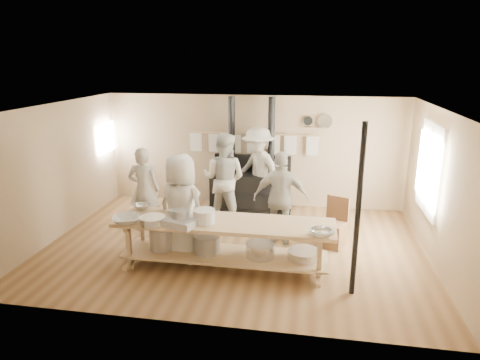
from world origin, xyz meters
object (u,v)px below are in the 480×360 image
object	(u,v)px
prep_table	(224,240)
cook_far_left	(144,190)
stove	(250,187)
cook_right	(281,198)
roasting_pan	(179,223)
cook_center	(181,209)
cook_by_window	(258,170)
cook_left	(224,179)
chair	(333,232)

from	to	relation	value
prep_table	cook_far_left	distance (m)	2.39
stove	cook_right	world-z (taller)	stove
cook_right	roasting_pan	bearing A→B (deg)	45.38
cook_center	cook_right	distance (m)	1.91
cook_by_window	cook_center	bearing A→B (deg)	-72.44
stove	prep_table	size ratio (longest dim) A/B	0.72
stove	cook_by_window	xyz separation A→B (m)	(0.19, -0.17, 0.46)
cook_right	cook_center	bearing A→B (deg)	31.13
cook_far_left	cook_by_window	xyz separation A→B (m)	(2.12, 1.48, 0.11)
cook_left	roasting_pan	bearing A→B (deg)	95.82
cook_far_left	cook_by_window	size ratio (longest dim) A/B	0.88
prep_table	cook_far_left	xyz separation A→B (m)	(-1.92, 1.37, 0.35)
prep_table	cook_far_left	world-z (taller)	cook_far_left
prep_table	stove	bearing A→B (deg)	89.96
cook_by_window	chair	size ratio (longest dim) A/B	2.12
prep_table	cook_center	bearing A→B (deg)	165.00
cook_center	cook_far_left	bearing A→B (deg)	-25.71
cook_far_left	roasting_pan	xyz separation A→B (m)	(1.28, -1.70, 0.04)
cook_by_window	chair	distance (m)	2.40
cook_left	chair	bearing A→B (deg)	171.21
prep_table	cook_far_left	size ratio (longest dim) A/B	2.08
prep_table	cook_by_window	world-z (taller)	cook_by_window
cook_right	roasting_pan	xyz separation A→B (m)	(-1.49, -1.54, 0.02)
cook_far_left	roasting_pan	size ratio (longest dim) A/B	3.38
prep_table	chair	xyz separation A→B (m)	(1.83, 1.24, -0.25)
prep_table	cook_center	distance (m)	0.91
roasting_pan	cook_right	bearing A→B (deg)	45.97
prep_table	cook_left	bearing A→B (deg)	101.53
cook_far_left	cook_by_window	bearing A→B (deg)	-150.61
stove	roasting_pan	size ratio (longest dim) A/B	5.07
prep_table	cook_by_window	distance (m)	2.89
cook_far_left	cook_center	xyz separation A→B (m)	(1.14, -1.16, 0.08)
stove	cook_left	xyz separation A→B (m)	(-0.42, -0.96, 0.45)
stove	prep_table	bearing A→B (deg)	-90.04
cook_by_window	chair	world-z (taller)	cook_by_window
stove	chair	xyz separation A→B (m)	(1.83, -1.78, -0.25)
stove	cook_right	xyz separation A→B (m)	(0.84, -1.81, 0.37)
cook_far_left	cook_left	size ratio (longest dim) A/B	0.89
cook_center	chair	bearing A→B (deg)	-138.74
cook_center	cook_left	bearing A→B (deg)	-81.30
cook_left	cook_center	world-z (taller)	cook_left
cook_right	chair	xyz separation A→B (m)	(0.98, 0.03, -0.62)
cook_center	cook_by_window	bearing A→B (deg)	-90.54
chair	roasting_pan	xyz separation A→B (m)	(-2.47, -1.57, 0.63)
cook_by_window	chair	xyz separation A→B (m)	(1.63, -1.61, -0.71)
cook_left	stove	bearing A→B (deg)	-102.57
cook_left	chair	world-z (taller)	cook_left
stove	cook_center	world-z (taller)	stove
chair	prep_table	bearing A→B (deg)	-121.31
stove	chair	world-z (taller)	stove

